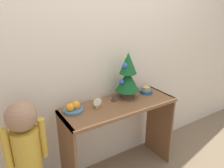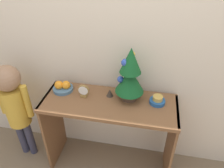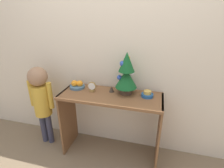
{
  "view_description": "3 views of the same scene",
  "coord_description": "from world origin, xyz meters",
  "px_view_note": "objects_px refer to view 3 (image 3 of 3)",
  "views": [
    {
      "loc": [
        -1.06,
        -1.32,
        1.71
      ],
      "look_at": [
        -0.08,
        0.22,
        1.01
      ],
      "focal_mm": 35.0,
      "sensor_mm": 36.0,
      "label": 1
    },
    {
      "loc": [
        0.29,
        -1.14,
        1.93
      ],
      "look_at": [
        0.02,
        0.25,
        0.96
      ],
      "focal_mm": 35.0,
      "sensor_mm": 36.0,
      "label": 2
    },
    {
      "loc": [
        0.45,
        -1.42,
        1.64
      ],
      "look_at": [
        0.01,
        0.22,
        0.92
      ],
      "focal_mm": 28.0,
      "sensor_mm": 36.0,
      "label": 3
    }
  ],
  "objects_px": {
    "fruit_bowl": "(77,85)",
    "child_figure": "(41,96)",
    "mini_tree": "(126,73)",
    "singing_bowl": "(147,94)",
    "figurine": "(112,89)",
    "desk_clock": "(92,87)"
  },
  "relations": [
    {
      "from": "fruit_bowl",
      "to": "child_figure",
      "type": "distance_m",
      "value": 0.48
    },
    {
      "from": "mini_tree",
      "to": "fruit_bowl",
      "type": "bearing_deg",
      "value": 179.9
    },
    {
      "from": "singing_bowl",
      "to": "figurine",
      "type": "distance_m",
      "value": 0.4
    },
    {
      "from": "singing_bowl",
      "to": "figurine",
      "type": "relative_size",
      "value": 1.91
    },
    {
      "from": "mini_tree",
      "to": "figurine",
      "type": "bearing_deg",
      "value": -179.75
    },
    {
      "from": "mini_tree",
      "to": "child_figure",
      "type": "xyz_separation_m",
      "value": [
        -1.02,
        -0.11,
        -0.35
      ]
    },
    {
      "from": "mini_tree",
      "to": "desk_clock",
      "type": "height_order",
      "value": "mini_tree"
    },
    {
      "from": "fruit_bowl",
      "to": "child_figure",
      "type": "relative_size",
      "value": 0.17
    },
    {
      "from": "fruit_bowl",
      "to": "child_figure",
      "type": "height_order",
      "value": "child_figure"
    },
    {
      "from": "mini_tree",
      "to": "figurine",
      "type": "distance_m",
      "value": 0.26
    },
    {
      "from": "singing_bowl",
      "to": "child_figure",
      "type": "relative_size",
      "value": 0.12
    },
    {
      "from": "fruit_bowl",
      "to": "figurine",
      "type": "bearing_deg",
      "value": -0.23
    },
    {
      "from": "desk_clock",
      "to": "figurine",
      "type": "height_order",
      "value": "desk_clock"
    },
    {
      "from": "figurine",
      "to": "child_figure",
      "type": "relative_size",
      "value": 0.06
    },
    {
      "from": "figurine",
      "to": "child_figure",
      "type": "distance_m",
      "value": 0.88
    },
    {
      "from": "fruit_bowl",
      "to": "figurine",
      "type": "relative_size",
      "value": 2.65
    },
    {
      "from": "mini_tree",
      "to": "desk_clock",
      "type": "distance_m",
      "value": 0.42
    },
    {
      "from": "singing_bowl",
      "to": "fruit_bowl",
      "type": "bearing_deg",
      "value": 178.47
    },
    {
      "from": "fruit_bowl",
      "to": "mini_tree",
      "type": "bearing_deg",
      "value": -0.1
    },
    {
      "from": "figurine",
      "to": "singing_bowl",
      "type": "bearing_deg",
      "value": -2.9
    },
    {
      "from": "mini_tree",
      "to": "child_figure",
      "type": "height_order",
      "value": "mini_tree"
    },
    {
      "from": "fruit_bowl",
      "to": "desk_clock",
      "type": "distance_m",
      "value": 0.21
    }
  ]
}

